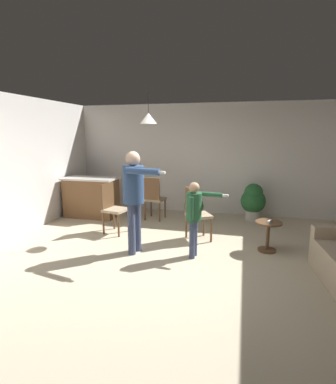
{
  "coord_description": "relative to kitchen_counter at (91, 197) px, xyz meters",
  "views": [
    {
      "loc": [
        1.05,
        -4.13,
        1.97
      ],
      "look_at": [
        -0.17,
        0.6,
        1.0
      ],
      "focal_mm": 27.55,
      "sensor_mm": 36.0,
      "label": 1
    }
  ],
  "objects": [
    {
      "name": "ground",
      "position": [
        2.45,
        -2.09,
        -0.48
      ],
      "size": [
        7.68,
        7.68,
        0.0
      ],
      "primitive_type": "plane",
      "color": "beige"
    },
    {
      "name": "wall_back",
      "position": [
        2.45,
        1.11,
        0.87
      ],
      "size": [
        6.4,
        0.1,
        2.7
      ],
      "primitive_type": "cube",
      "color": "silver",
      "rests_on": "ground"
    },
    {
      "name": "kitchen_counter",
      "position": [
        0.0,
        0.0,
        0.0
      ],
      "size": [
        1.26,
        0.66,
        0.95
      ],
      "color": "brown",
      "rests_on": "ground"
    },
    {
      "name": "side_table_by_couch",
      "position": [
        3.96,
        -1.2,
        -0.15
      ],
      "size": [
        0.44,
        0.44,
        0.52
      ],
      "color": "brown",
      "rests_on": "ground"
    },
    {
      "name": "person_adult",
      "position": [
        1.81,
        -1.83,
        0.58
      ],
      "size": [
        0.79,
        0.6,
        1.7
      ],
      "rotation": [
        0.0,
        0.0,
        -1.77
      ],
      "color": "#384260",
      "rests_on": "ground"
    },
    {
      "name": "person_child",
      "position": [
        2.79,
        -1.76,
        0.29
      ],
      "size": [
        0.65,
        0.35,
        1.23
      ],
      "rotation": [
        0.0,
        0.0,
        -1.71
      ],
      "color": "#384260",
      "rests_on": "ground"
    },
    {
      "name": "dining_chair_by_counter",
      "position": [
        1.0,
        -0.96,
        0.07
      ],
      "size": [
        0.49,
        0.49,
        1.0
      ],
      "rotation": [
        0.0,
        0.0,
        4.53
      ],
      "color": "brown",
      "rests_on": "ground"
    },
    {
      "name": "dining_chair_near_wall",
      "position": [
        2.67,
        -0.99,
        0.07
      ],
      "size": [
        0.57,
        0.57,
        1.0
      ],
      "rotation": [
        0.0,
        0.0,
        5.23
      ],
      "color": "brown",
      "rests_on": "ground"
    },
    {
      "name": "dining_chair_centre_back",
      "position": [
        1.54,
        0.1,
        0.07
      ],
      "size": [
        0.46,
        0.46,
        1.0
      ],
      "rotation": [
        0.0,
        0.0,
        6.19
      ],
      "color": "brown",
      "rests_on": "ground"
    },
    {
      "name": "potted_plant_corner",
      "position": [
        2.46,
        0.2,
        -0.1
      ],
      "size": [
        0.44,
        0.44,
        0.68
      ],
      "color": "brown",
      "rests_on": "ground"
    },
    {
      "name": "potted_plant_by_wall",
      "position": [
        3.75,
        0.64,
        -0.01
      ],
      "size": [
        0.56,
        0.56,
        0.86
      ],
      "color": "#B7B2AD",
      "rests_on": "ground"
    },
    {
      "name": "spare_remote_on_table",
      "position": [
        3.97,
        -1.24,
        0.06
      ],
      "size": [
        0.09,
        0.13,
        0.04
      ],
      "primitive_type": "cube",
      "rotation": [
        0.0,
        0.0,
        2.66
      ],
      "color": "white",
      "rests_on": "side_table_by_couch"
    },
    {
      "name": "ceiling_light_pendant",
      "position": [
        1.75,
        -0.86,
        1.77
      ],
      "size": [
        0.32,
        0.32,
        0.55
      ],
      "color": "silver"
    }
  ]
}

